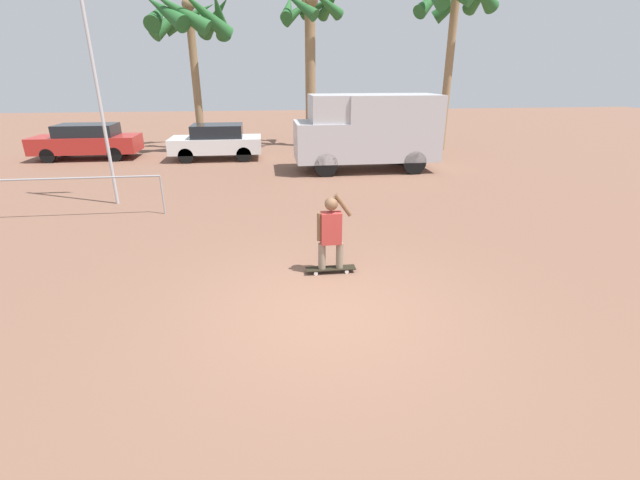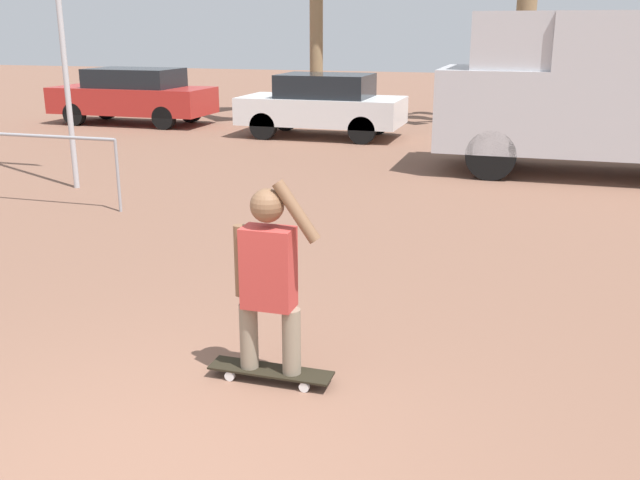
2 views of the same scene
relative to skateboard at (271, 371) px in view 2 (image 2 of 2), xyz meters
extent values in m
cube|color=black|center=(0.00, 0.00, 0.01)|extent=(0.96, 0.22, 0.02)
cylinder|color=white|center=(-0.30, -0.09, -0.04)|extent=(0.08, 0.03, 0.08)
cylinder|color=white|center=(-0.30, 0.09, -0.04)|extent=(0.08, 0.03, 0.08)
cylinder|color=white|center=(0.30, -0.09, -0.04)|extent=(0.08, 0.03, 0.08)
cylinder|color=white|center=(0.30, 0.09, -0.04)|extent=(0.08, 0.03, 0.08)
cylinder|color=gray|center=(-0.17, 0.00, 0.27)|extent=(0.14, 0.14, 0.51)
cylinder|color=gray|center=(0.17, 0.00, 0.27)|extent=(0.14, 0.14, 0.51)
cube|color=#B23833|center=(0.00, 0.00, 0.83)|extent=(0.38, 0.22, 0.61)
sphere|color=brown|center=(0.00, 0.00, 1.30)|extent=(0.25, 0.25, 0.25)
cylinder|color=brown|center=(-0.22, 0.00, 0.86)|extent=(0.09, 0.09, 0.54)
cylinder|color=brown|center=(0.22, 0.00, 1.27)|extent=(0.35, 0.09, 0.45)
cylinder|color=black|center=(1.05, 8.13, 0.36)|extent=(0.88, 0.28, 0.88)
cylinder|color=black|center=(1.05, 9.99, 0.36)|extent=(0.88, 0.28, 0.88)
cube|color=#BCBCC1|center=(0.97, 9.06, 1.08)|extent=(1.90, 2.14, 1.44)
cube|color=black|center=(0.59, 9.06, 1.37)|extent=(0.04, 1.82, 0.72)
cube|color=#BCBCC1|center=(1.25, 9.06, 2.28)|extent=(1.33, 1.97, 0.97)
cylinder|color=black|center=(-4.47, 11.34, 0.24)|extent=(0.64, 0.22, 0.64)
cylinder|color=black|center=(-4.47, 12.94, 0.24)|extent=(0.64, 0.22, 0.64)
cylinder|color=black|center=(-2.05, 11.34, 0.24)|extent=(0.64, 0.22, 0.64)
cylinder|color=black|center=(-2.05, 12.94, 0.24)|extent=(0.64, 0.22, 0.64)
cube|color=white|center=(-3.26, 12.14, 0.57)|extent=(3.91, 1.83, 0.64)
cube|color=black|center=(-3.16, 12.14, 1.16)|extent=(2.15, 1.61, 0.54)
cylinder|color=black|center=(-10.32, 12.19, 0.23)|extent=(0.61, 0.22, 0.61)
cylinder|color=black|center=(-10.32, 13.73, 0.23)|extent=(0.61, 0.22, 0.61)
cylinder|color=black|center=(-7.60, 12.19, 0.23)|extent=(0.61, 0.22, 0.61)
cylinder|color=black|center=(-7.60, 13.73, 0.23)|extent=(0.61, 0.22, 0.61)
cube|color=#B22823|center=(-8.96, 12.96, 0.58)|extent=(4.39, 1.76, 0.70)
cube|color=black|center=(-8.85, 12.96, 1.18)|extent=(2.42, 1.55, 0.50)
cylinder|color=#8E704C|center=(-4.25, 14.90, 3.15)|extent=(0.37, 0.37, 6.46)
cylinder|color=#99999E|center=(-3.94, 4.22, 0.45)|extent=(0.04, 0.04, 1.05)
camera|label=1|loc=(-1.16, -7.37, 3.51)|focal=24.00mm
camera|label=2|loc=(1.79, -4.58, 2.51)|focal=40.00mm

